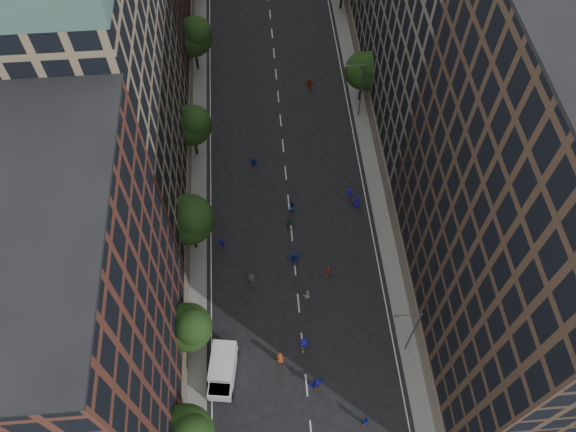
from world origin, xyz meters
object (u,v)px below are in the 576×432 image
object	(u,v)px
streetlamp_far	(360,88)
cargo_van	(223,370)
streetlamp_near	(412,330)
skater_2	(365,421)

from	to	relation	value
streetlamp_far	cargo_van	world-z (taller)	streetlamp_far
streetlamp_near	cargo_van	world-z (taller)	streetlamp_near
streetlamp_far	cargo_van	xyz separation A→B (m)	(-18.62, -34.23, -3.65)
streetlamp_far	skater_2	world-z (taller)	streetlamp_far
cargo_van	skater_2	distance (m)	14.69
cargo_van	skater_2	xyz separation A→B (m)	(13.47, -5.82, -0.74)
streetlamp_far	skater_2	bearing A→B (deg)	-97.33
streetlamp_far	cargo_van	distance (m)	39.14
streetlamp_far	streetlamp_near	bearing A→B (deg)	-90.00
streetlamp_near	cargo_van	size ratio (longest dim) A/B	1.59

